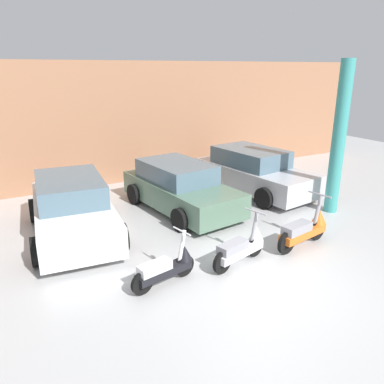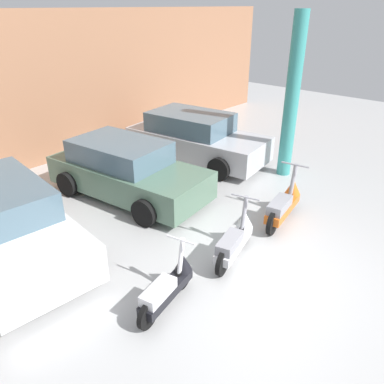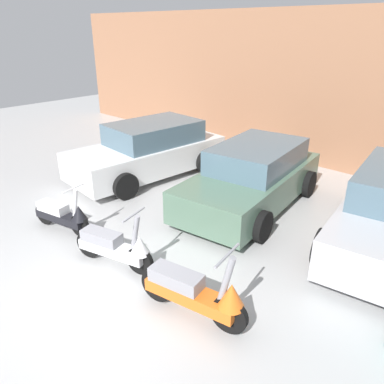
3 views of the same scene
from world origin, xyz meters
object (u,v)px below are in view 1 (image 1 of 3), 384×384
(car_rear_right, at_px, (254,172))
(car_rear_center, at_px, (180,188))
(car_rear_left, at_px, (72,208))
(scooter_front_right, at_px, (242,246))
(scooter_front_center, at_px, (305,229))
(scooter_front_left, at_px, (167,267))
(support_column_side, at_px, (339,139))

(car_rear_right, bearing_deg, car_rear_center, -91.37)
(car_rear_left, bearing_deg, scooter_front_right, 46.49)
(scooter_front_right, xyz_separation_m, car_rear_left, (-2.62, 3.01, 0.27))
(scooter_front_right, height_order, car_rear_left, car_rear_left)
(car_rear_center, bearing_deg, scooter_front_center, 15.57)
(scooter_front_center, xyz_separation_m, car_rear_center, (-1.39, 3.28, 0.22))
(car_rear_center, bearing_deg, scooter_front_right, -12.20)
(scooter_front_center, bearing_deg, scooter_front_left, 169.34)
(scooter_front_right, distance_m, car_rear_right, 4.68)
(support_column_side, bearing_deg, car_rear_right, 108.50)
(car_rear_center, distance_m, support_column_side, 4.31)
(scooter_front_left, relative_size, support_column_side, 0.34)
(scooter_front_right, distance_m, scooter_front_center, 1.67)
(scooter_front_right, xyz_separation_m, scooter_front_center, (1.67, -0.01, 0.03))
(scooter_front_right, distance_m, car_rear_left, 4.00)
(scooter_front_right, height_order, scooter_front_center, scooter_front_center)
(scooter_front_right, height_order, support_column_side, support_column_side)
(scooter_front_left, distance_m, scooter_front_center, 3.28)
(scooter_front_right, distance_m, support_column_side, 4.29)
(car_rear_left, relative_size, car_rear_center, 1.02)
(car_rear_left, bearing_deg, car_rear_center, 100.68)
(car_rear_right, relative_size, support_column_side, 1.05)
(car_rear_right, bearing_deg, scooter_front_right, -47.80)
(car_rear_right, bearing_deg, support_column_side, 10.61)
(scooter_front_center, relative_size, car_rear_left, 0.39)
(scooter_front_left, height_order, support_column_side, support_column_side)
(car_rear_left, xyz_separation_m, car_rear_right, (5.62, 0.58, 0.01))
(scooter_front_right, relative_size, car_rear_right, 0.35)
(car_rear_left, bearing_deg, car_rear_right, 101.26)
(scooter_front_right, bearing_deg, car_rear_right, 35.18)
(scooter_front_center, xyz_separation_m, support_column_side, (2.13, 1.20, 1.57))
(scooter_front_center, height_order, car_rear_center, car_rear_center)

